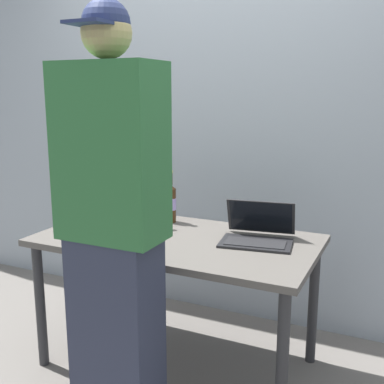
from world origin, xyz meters
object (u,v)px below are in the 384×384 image
object	(u,v)px
beer_bottle_amber	(136,200)
person_figure	(114,234)
beer_bottle_green	(147,198)
beer_bottle_dark	(149,206)
laptop	(258,233)
beer_bottle_brown	(170,202)

from	to	relation	value
beer_bottle_amber	person_figure	world-z (taller)	person_figure
beer_bottle_green	beer_bottle_dark	world-z (taller)	beer_bottle_green
person_figure	laptop	bearing A→B (deg)	61.71
beer_bottle_dark	person_figure	size ratio (longest dim) A/B	0.17
beer_bottle_brown	beer_bottle_dark	size ratio (longest dim) A/B	0.98
beer_bottle_green	beer_bottle_dark	xyz separation A→B (m)	(0.10, -0.13, -0.01)
beer_bottle_amber	beer_bottle_brown	xyz separation A→B (m)	(0.20, 0.06, -0.00)
beer_bottle_dark	person_figure	world-z (taller)	person_figure
person_figure	beer_bottle_dark	bearing A→B (deg)	109.72
beer_bottle_amber	beer_bottle_green	distance (m)	0.08
beer_bottle_green	beer_bottle_brown	world-z (taller)	beer_bottle_green
beer_bottle_green	laptop	bearing A→B (deg)	-10.87
beer_bottle_green	beer_bottle_brown	size ratio (longest dim) A/B	1.09
laptop	beer_bottle_amber	size ratio (longest dim) A/B	1.29
beer_bottle_green	beer_bottle_dark	distance (m)	0.17
beer_bottle_amber	beer_bottle_brown	size ratio (longest dim) A/B	1.01
laptop	beer_bottle_dark	distance (m)	0.64
beer_bottle_dark	person_figure	xyz separation A→B (m)	(0.26, -0.72, 0.07)
beer_bottle_green	beer_bottle_brown	distance (m)	0.17
beer_bottle_amber	beer_bottle_brown	world-z (taller)	beer_bottle_amber
laptop	beer_bottle_brown	world-z (taller)	beer_bottle_brown
laptop	person_figure	size ratio (longest dim) A/B	0.22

